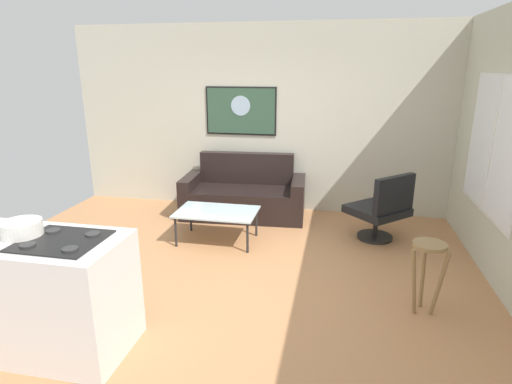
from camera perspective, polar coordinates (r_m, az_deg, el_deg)
name	(u,v)px	position (r m, az deg, el deg)	size (l,w,h in m)	color
ground	(238,280)	(4.56, -2.46, -11.93)	(6.40, 6.40, 0.04)	#B57C4F
back_wall	(275,120)	(6.43, 2.63, 9.87)	(6.40, 0.05, 2.80)	beige
couch	(244,196)	(6.28, -1.64, -0.57)	(1.85, 0.91, 0.91)	black
coffee_table	(217,213)	(5.33, -5.38, -2.91)	(1.02, 0.64, 0.41)	silver
armchair	(382,209)	(5.55, 16.88, -2.19)	(0.90, 0.90, 0.90)	black
bar_stool	(428,261)	(4.06, 22.48, -8.71)	(0.34, 0.33, 0.68)	olive
kitchen_counter	(42,293)	(3.75, -27.28, -12.25)	(1.35, 0.70, 0.95)	silver
mixing_bowl	(22,229)	(3.62, -29.40, -4.46)	(0.30, 0.30, 0.12)	silver
wall_painting	(241,111)	(6.47, -2.09, 11.04)	(1.10, 0.03, 0.73)	black
window	(493,146)	(5.11, 29.74, 5.50)	(0.03, 1.59, 1.49)	silver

